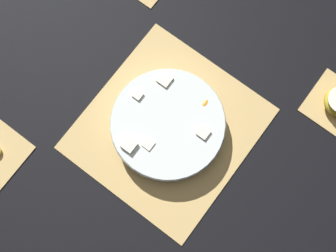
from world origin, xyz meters
TOP-DOWN VIEW (x-y plane):
  - ground_plane at (0.00, 0.00)m, footprint 6.00×6.00m
  - bamboo_mat_center at (-0.00, 0.00)m, footprint 0.40×0.38m
  - coaster_mat_far_left at (-0.29, 0.29)m, footprint 0.14×0.14m
  - fruit_salad_bowl at (0.00, -0.00)m, footprint 0.27×0.27m

SIDE VIEW (x-z plane):
  - ground_plane at x=0.00m, z-range 0.00..0.00m
  - coaster_mat_far_left at x=-0.29m, z-range 0.00..0.01m
  - bamboo_mat_center at x=0.00m, z-range 0.00..0.01m
  - fruit_salad_bowl at x=0.00m, z-range 0.00..0.07m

